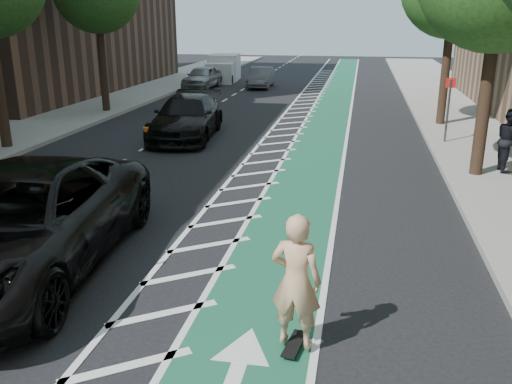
% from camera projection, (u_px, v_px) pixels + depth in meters
% --- Properties ---
extents(ground, '(120.00, 120.00, 0.00)m').
position_uv_depth(ground, '(113.00, 269.00, 10.28)').
color(ground, black).
rests_on(ground, ground).
extents(bike_lane, '(2.00, 90.00, 0.01)m').
position_uv_depth(bike_lane, '(316.00, 152.00, 19.09)').
color(bike_lane, '#18553C').
rests_on(bike_lane, ground).
extents(buffer_strip, '(1.40, 90.00, 0.01)m').
position_uv_depth(buffer_strip, '(274.00, 150.00, 19.36)').
color(buffer_strip, silver).
rests_on(buffer_strip, ground).
extents(sidewalk_right, '(5.00, 90.00, 0.15)m').
position_uv_depth(sidewalk_right, '(512.00, 159.00, 17.91)').
color(sidewalk_right, gray).
rests_on(sidewalk_right, ground).
extents(curb_right, '(0.12, 90.00, 0.16)m').
position_uv_depth(curb_right, '(435.00, 156.00, 18.34)').
color(curb_right, gray).
rests_on(curb_right, ground).
extents(curb_left, '(0.12, 90.00, 0.16)m').
position_uv_depth(curb_left, '(55.00, 139.00, 20.86)').
color(curb_left, gray).
rests_on(curb_left, ground).
extents(sign_post, '(0.35, 0.08, 2.47)m').
position_uv_depth(sign_post, '(448.00, 109.00, 19.72)').
color(sign_post, '#4C4C4C').
rests_on(sign_post, ground).
extents(skateboard, '(0.31, 0.74, 0.10)m').
position_uv_depth(skateboard, '(294.00, 344.00, 7.78)').
color(skateboard, black).
rests_on(skateboard, ground).
extents(skateboarder, '(0.79, 0.58, 1.98)m').
position_uv_depth(skateboarder, '(296.00, 281.00, 7.47)').
color(skateboarder, tan).
rests_on(skateboarder, skateboard).
extents(suv_near, '(3.83, 7.25, 1.94)m').
position_uv_depth(suv_near, '(18.00, 223.00, 9.91)').
color(suv_near, black).
rests_on(suv_near, ground).
extents(suv_far, '(2.78, 5.75, 1.61)m').
position_uv_depth(suv_far, '(187.00, 117.00, 21.23)').
color(suv_far, black).
rests_on(suv_far, ground).
extents(car_silver, '(1.99, 4.42, 1.48)m').
position_uv_depth(car_silver, '(202.00, 77.00, 36.07)').
color(car_silver, '#939398').
rests_on(car_silver, ground).
extents(car_grey, '(1.55, 4.07, 1.32)m').
position_uv_depth(car_grey, '(261.00, 77.00, 36.52)').
color(car_grey, '#57565B').
rests_on(car_grey, ground).
extents(pedestrian, '(0.76, 0.95, 1.87)m').
position_uv_depth(pedestrian, '(510.00, 140.00, 15.99)').
color(pedestrian, black).
rests_on(pedestrian, sidewalk_right).
extents(box_truck, '(2.43, 4.72, 1.90)m').
position_uv_depth(box_truck, '(223.00, 69.00, 40.14)').
color(box_truck, silver).
rests_on(box_truck, ground).
extents(barrel_a, '(0.71, 0.71, 0.97)m').
position_uv_depth(barrel_a, '(43.00, 178.00, 14.48)').
color(barrel_a, orange).
rests_on(barrel_a, ground).
extents(barrel_b, '(0.58, 0.58, 0.80)m').
position_uv_depth(barrel_b, '(150.00, 138.00, 19.57)').
color(barrel_b, orange).
rests_on(barrel_b, ground).
extents(barrel_c, '(0.58, 0.58, 0.79)m').
position_uv_depth(barrel_c, '(203.00, 115.00, 24.15)').
color(barrel_c, orange).
rests_on(barrel_c, ground).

